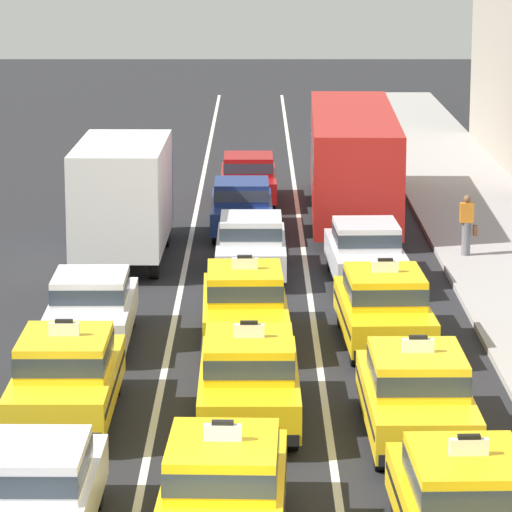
# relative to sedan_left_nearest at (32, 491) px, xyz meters

# --- Properties ---
(lane_stripe_left_center) EXTENTS (0.14, 80.00, 0.01)m
(lane_stripe_left_center) POSITION_rel_sedan_left_nearest_xyz_m (1.40, 18.12, -0.84)
(lane_stripe_left_center) COLOR silver
(lane_stripe_left_center) RESTS_ON ground
(lane_stripe_center_right) EXTENTS (0.14, 80.00, 0.01)m
(lane_stripe_center_right) POSITION_rel_sedan_left_nearest_xyz_m (4.60, 18.12, -0.84)
(lane_stripe_center_right) COLOR silver
(lane_stripe_center_right) RESTS_ON ground
(sedan_left_nearest) EXTENTS (1.80, 4.32, 1.58)m
(sedan_left_nearest) POSITION_rel_sedan_left_nearest_xyz_m (0.00, 0.00, 0.00)
(sedan_left_nearest) COLOR black
(sedan_left_nearest) RESTS_ON ground
(taxi_left_second) EXTENTS (1.83, 4.56, 1.96)m
(taxi_left_second) POSITION_rel_sedan_left_nearest_xyz_m (-0.21, 5.79, 0.03)
(taxi_left_second) COLOR black
(taxi_left_second) RESTS_ON ground
(sedan_left_third) EXTENTS (1.81, 4.32, 1.58)m
(sedan_left_third) POSITION_rel_sedan_left_nearest_xyz_m (-0.29, 11.02, 0.00)
(sedan_left_third) COLOR black
(sedan_left_third) RESTS_ON ground
(box_truck_left_fourth) EXTENTS (2.37, 6.99, 3.27)m
(box_truck_left_fourth) POSITION_rel_sedan_left_nearest_xyz_m (-0.25, 19.62, 0.93)
(box_truck_left_fourth) COLOR black
(box_truck_left_fourth) RESTS_ON ground
(taxi_center_nearest) EXTENTS (1.97, 4.62, 1.96)m
(taxi_center_nearest) POSITION_rel_sedan_left_nearest_xyz_m (2.80, 0.02, 0.03)
(taxi_center_nearest) COLOR black
(taxi_center_nearest) RESTS_ON ground
(taxi_center_second) EXTENTS (1.84, 4.57, 1.96)m
(taxi_center_second) POSITION_rel_sedan_left_nearest_xyz_m (3.15, 5.67, 0.03)
(taxi_center_second) COLOR black
(taxi_center_second) RESTS_ON ground
(taxi_center_third) EXTENTS (1.92, 4.60, 1.96)m
(taxi_center_third) POSITION_rel_sedan_left_nearest_xyz_m (3.03, 11.20, 0.03)
(taxi_center_third) COLOR black
(taxi_center_third) RESTS_ON ground
(sedan_center_fourth) EXTENTS (1.77, 4.30, 1.58)m
(sedan_center_fourth) POSITION_rel_sedan_left_nearest_xyz_m (3.15, 17.54, 0.00)
(sedan_center_fourth) COLOR black
(sedan_center_fourth) RESTS_ON ground
(sedan_center_fifth) EXTENTS (1.79, 4.31, 1.58)m
(sedan_center_fifth) POSITION_rel_sedan_left_nearest_xyz_m (2.86, 22.92, 0.00)
(sedan_center_fifth) COLOR black
(sedan_center_fifth) RESTS_ON ground
(sedan_center_sixth) EXTENTS (1.79, 4.31, 1.58)m
(sedan_center_sixth) POSITION_rel_sedan_left_nearest_xyz_m (3.04, 27.83, 0.00)
(sedan_center_sixth) COLOR black
(sedan_center_sixth) RESTS_ON ground
(taxi_right_nearest) EXTENTS (1.95, 4.61, 1.96)m
(taxi_right_nearest) POSITION_rel_sedan_left_nearest_xyz_m (6.30, -0.61, 0.03)
(taxi_right_nearest) COLOR black
(taxi_right_nearest) RESTS_ON ground
(taxi_right_second) EXTENTS (1.86, 4.58, 1.96)m
(taxi_right_second) POSITION_rel_sedan_left_nearest_xyz_m (6.12, 4.68, 0.03)
(taxi_right_second) COLOR black
(taxi_right_second) RESTS_ON ground
(taxi_right_third) EXTENTS (1.96, 4.61, 1.96)m
(taxi_right_third) POSITION_rel_sedan_left_nearest_xyz_m (6.04, 10.90, 0.03)
(taxi_right_third) COLOR black
(taxi_right_third) RESTS_ON ground
(sedan_right_fourth) EXTENTS (1.91, 4.36, 1.58)m
(sedan_right_fourth) POSITION_rel_sedan_left_nearest_xyz_m (6.05, 16.72, 0.00)
(sedan_right_fourth) COLOR black
(sedan_right_fourth) RESTS_ON ground
(bus_right_fifth) EXTENTS (2.82, 11.27, 3.22)m
(bus_right_fifth) POSITION_rel_sedan_left_nearest_xyz_m (6.26, 25.76, 0.97)
(bus_right_fifth) COLOR black
(bus_right_fifth) RESTS_ON ground
(pedestrian_mid_block) EXTENTS (0.47, 0.24, 1.64)m
(pedestrian_mid_block) POSITION_rel_sedan_left_nearest_xyz_m (8.95, 19.35, 0.12)
(pedestrian_mid_block) COLOR slate
(pedestrian_mid_block) RESTS_ON sidewalk_curb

